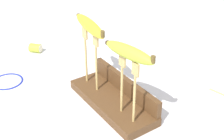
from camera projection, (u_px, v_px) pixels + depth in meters
ground_plane at (112, 105)px, 0.98m from camera, size 3.00×3.00×0.00m
wooden_board at (112, 102)px, 0.97m from camera, size 0.32×0.12×0.03m
board_backstop at (126, 85)px, 0.98m from camera, size 0.32×0.02×0.05m
fork_stand_left at (91, 54)px, 0.97m from camera, size 0.09×0.01×0.19m
fork_stand_right at (128, 83)px, 0.83m from camera, size 0.08×0.01×0.19m
banana_raised_left at (90, 26)px, 0.92m from camera, size 0.20×0.06×0.04m
banana_raised_right at (129, 52)px, 0.78m from camera, size 0.17×0.06×0.04m
banana_chunk_near at (36, 48)px, 1.29m from camera, size 0.06×0.06×0.04m
wire_coil at (7, 81)px, 1.10m from camera, size 0.11×0.11×0.01m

